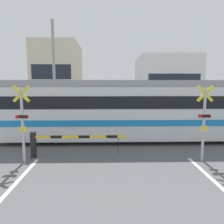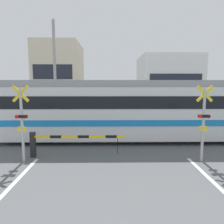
# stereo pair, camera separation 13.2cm
# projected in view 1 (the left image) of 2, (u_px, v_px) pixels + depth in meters

# --- Properties ---
(rail_track_near) EXTENTS (50.00, 0.10, 0.08)m
(rail_track_near) POSITION_uv_depth(u_px,v_px,m) (112.00, 142.00, 11.90)
(rail_track_near) COLOR #6B6051
(rail_track_near) RESTS_ON ground_plane
(rail_track_far) EXTENTS (50.00, 0.10, 0.08)m
(rail_track_far) POSITION_uv_depth(u_px,v_px,m) (112.00, 136.00, 13.33)
(rail_track_far) COLOR #6B6051
(rail_track_far) RESTS_ON ground_plane
(commuter_train) EXTENTS (14.89, 3.00, 3.37)m
(commuter_train) POSITION_uv_depth(u_px,v_px,m) (135.00, 108.00, 12.42)
(commuter_train) COLOR silver
(commuter_train) RESTS_ON ground_plane
(crossing_barrier_near) EXTENTS (4.10, 0.20, 1.12)m
(crossing_barrier_near) POSITION_uv_depth(u_px,v_px,m) (58.00, 141.00, 9.44)
(crossing_barrier_near) COLOR black
(crossing_barrier_near) RESTS_ON ground_plane
(crossing_barrier_far) EXTENTS (4.10, 0.20, 1.12)m
(crossing_barrier_far) POSITION_uv_depth(u_px,v_px,m) (145.00, 119.00, 15.20)
(crossing_barrier_far) COLOR black
(crossing_barrier_far) RESTS_ON ground_plane
(crossing_signal_left) EXTENTS (0.68, 0.15, 3.13)m
(crossing_signal_left) POSITION_uv_depth(u_px,v_px,m) (22.00, 120.00, 8.73)
(crossing_signal_left) COLOR #B2B2B7
(crossing_signal_left) RESTS_ON ground_plane
(crossing_signal_right) EXTENTS (0.68, 0.15, 3.13)m
(crossing_signal_right) POSITION_uv_depth(u_px,v_px,m) (204.00, 120.00, 8.91)
(crossing_signal_right) COLOR #B2B2B7
(crossing_signal_right) RESTS_ON ground_plane
(pedestrian) EXTENTS (0.38, 0.22, 1.66)m
(pedestrian) POSITION_uv_depth(u_px,v_px,m) (114.00, 112.00, 17.12)
(pedestrian) COLOR #33384C
(pedestrian) RESTS_ON ground_plane
(building_left_of_street) EXTENTS (5.21, 7.47, 8.19)m
(building_left_of_street) POSITION_uv_depth(u_px,v_px,m) (59.00, 77.00, 27.88)
(building_left_of_street) COLOR beige
(building_left_of_street) RESTS_ON ground_plane
(building_right_of_street) EXTENTS (7.04, 7.47, 6.64)m
(building_right_of_street) POSITION_uv_depth(u_px,v_px,m) (166.00, 83.00, 28.31)
(building_right_of_street) COLOR white
(building_right_of_street) RESTS_ON ground_plane
(utility_pole_streetside) EXTENTS (0.22, 0.22, 8.07)m
(utility_pole_streetside) POSITION_uv_depth(u_px,v_px,m) (54.00, 73.00, 17.10)
(utility_pole_streetside) COLOR gray
(utility_pole_streetside) RESTS_ON ground_plane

